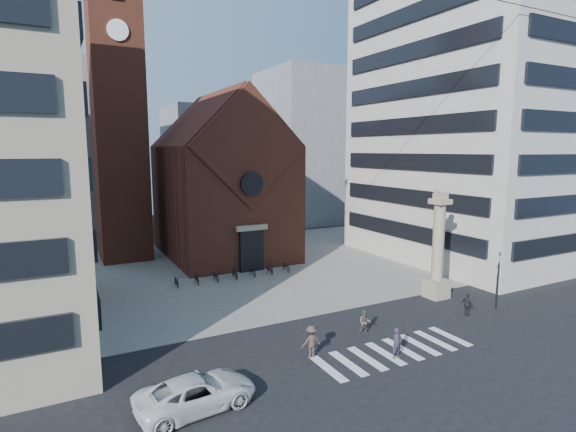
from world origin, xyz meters
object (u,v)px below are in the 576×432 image
object	(u,v)px
scooter_0	(177,281)
traffic_light	(498,279)
lion_column	(438,255)
white_car	(197,393)
pedestrian_0	(397,343)
pedestrian_2	(467,304)
pedestrian_1	(365,322)

from	to	relation	value
scooter_0	traffic_light	bearing A→B (deg)	-35.28
lion_column	white_car	distance (m)	22.44
white_car	pedestrian_0	bearing A→B (deg)	-97.85
white_car	pedestrian_0	xyz separation A→B (m)	(11.45, -0.31, 0.12)
white_car	scooter_0	distance (m)	19.06
lion_column	scooter_0	size ratio (longest dim) A/B	4.84
scooter_0	pedestrian_2	bearing A→B (deg)	-39.88
pedestrian_0	white_car	bearing A→B (deg)	174.52
pedestrian_1	scooter_0	distance (m)	17.53
traffic_light	lion_column	bearing A→B (deg)	116.46
white_car	pedestrian_0	world-z (taller)	pedestrian_0
scooter_0	white_car	bearing A→B (deg)	-96.75
white_car	pedestrian_2	xyz separation A→B (m)	(20.33, 2.47, 0.04)
traffic_light	pedestrian_2	bearing A→B (deg)	178.71
traffic_light	scooter_0	size ratio (longest dim) A/B	2.40
lion_column	pedestrian_0	size ratio (longest dim) A/B	4.91
white_car	pedestrian_1	xyz separation A→B (m)	(11.89, 3.21, 0.02)
white_car	pedestrian_2	world-z (taller)	pedestrian_2
white_car	pedestrian_1	distance (m)	12.31
pedestrian_1	pedestrian_0	bearing A→B (deg)	-58.27
lion_column	traffic_light	bearing A→B (deg)	-63.54
traffic_light	pedestrian_2	xyz separation A→B (m)	(-3.00, 0.07, -1.49)
pedestrian_0	pedestrian_2	bearing A→B (deg)	13.46
pedestrian_0	pedestrian_1	xyz separation A→B (m)	(0.44, 3.52, -0.10)
scooter_0	lion_column	bearing A→B (deg)	-30.46
white_car	scooter_0	world-z (taller)	white_car
traffic_light	white_car	world-z (taller)	traffic_light
pedestrian_1	pedestrian_2	world-z (taller)	pedestrian_2
lion_column	pedestrian_1	bearing A→B (deg)	-161.35
pedestrian_0	pedestrian_2	size ratio (longest dim) A/B	1.10
pedestrian_0	lion_column	bearing A→B (deg)	30.23
white_car	pedestrian_1	size ratio (longest dim) A/B	3.52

